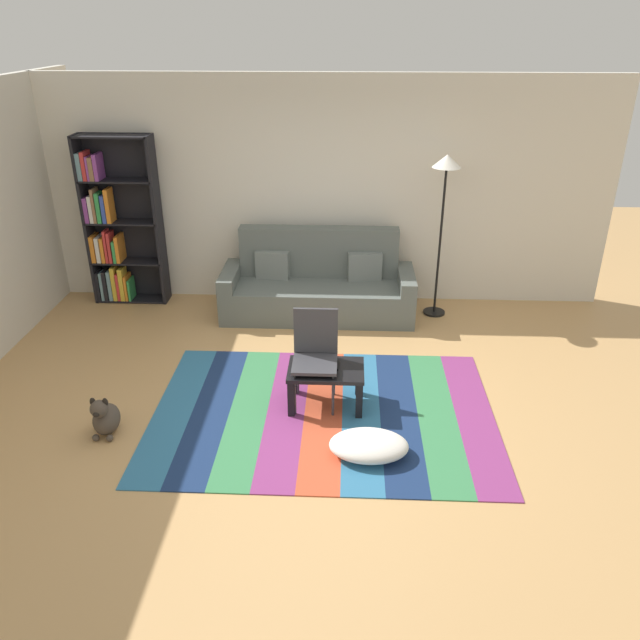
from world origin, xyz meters
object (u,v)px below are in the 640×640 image
coffee_table (326,375)px  standing_lamp (445,183)px  couch (318,287)px  dog (105,418)px  tv_remote (337,366)px  bookshelf (115,229)px  folding_chair (315,350)px  pouf (369,445)px

coffee_table → standing_lamp: size_ratio=0.36×
couch → dog: (-1.70, -2.54, -0.18)m
coffee_table → dog: 1.95m
coffee_table → tv_remote: 0.13m
standing_lamp → tv_remote: size_ratio=12.68×
couch → coffee_table: 2.03m
bookshelf → coffee_table: size_ratio=2.99×
bookshelf → folding_chair: bearing=-41.1°
coffee_table → folding_chair: folding_chair is taller
bookshelf → dog: (0.78, -2.83, -0.77)m
standing_lamp → bookshelf: bearing=176.5°
coffee_table → folding_chair: size_ratio=0.76×
coffee_table → pouf: bearing=-62.6°
tv_remote → folding_chair: size_ratio=0.17×
bookshelf → pouf: size_ratio=3.15×
tv_remote → folding_chair: bearing=168.9°
couch → tv_remote: 2.01m
bookshelf → standing_lamp: bearing=-3.5°
pouf → tv_remote: tv_remote is taller
standing_lamp → tv_remote: 2.62m
couch → pouf: bearing=-78.7°
folding_chair → pouf: bearing=-13.8°
standing_lamp → coffee_table: bearing=-121.0°
dog → bookshelf: bearing=105.4°
pouf → dog: 2.25m
bookshelf → coffee_table: (2.65, -2.30, -0.62)m
tv_remote → folding_chair: (-0.19, 0.05, 0.13)m
dog → folding_chair: folding_chair is taller
couch → coffee_table: (0.17, -2.02, -0.02)m
coffee_table → pouf: coffee_table is taller
bookshelf → standing_lamp: (3.88, -0.24, 0.65)m
dog → folding_chair: size_ratio=0.44×
bookshelf → folding_chair: bookshelf is taller
pouf → dog: bearing=174.8°
couch → standing_lamp: bearing=1.8°
tv_remote → folding_chair: folding_chair is taller
tv_remote → standing_lamp: bearing=65.2°
couch → bookshelf: (-2.48, 0.28, 0.60)m
bookshelf → tv_remote: (2.74, -2.27, -0.53)m
folding_chair → dog: bearing=-115.3°
dog → standing_lamp: (3.11, 2.59, 1.43)m
dog → coffee_table: bearing=15.7°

